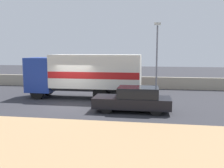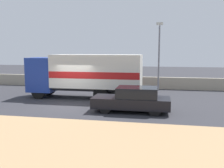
# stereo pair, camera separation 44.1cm
# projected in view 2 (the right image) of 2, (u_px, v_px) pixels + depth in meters

# --- Properties ---
(ground_plane) EXTENTS (80.00, 80.00, 0.00)m
(ground_plane) POSITION_uv_depth(u_px,v_px,m) (68.00, 105.00, 15.89)
(ground_plane) COLOR #2D2D33
(dirt_shoulder_foreground) EXTENTS (60.00, 6.70, 0.04)m
(dirt_shoulder_foreground) POSITION_uv_depth(u_px,v_px,m) (6.00, 141.00, 9.47)
(dirt_shoulder_foreground) COLOR tan
(dirt_shoulder_foreground) RESTS_ON ground_plane
(stone_wall_backdrop) EXTENTS (60.00, 0.35, 1.07)m
(stone_wall_backdrop) POSITION_uv_depth(u_px,v_px,m) (98.00, 82.00, 23.56)
(stone_wall_backdrop) COLOR #A39984
(stone_wall_backdrop) RESTS_ON ground_plane
(street_lamp) EXTENTS (0.56, 0.28, 5.80)m
(street_lamp) POSITION_uv_depth(u_px,v_px,m) (159.00, 51.00, 21.33)
(street_lamp) COLOR slate
(street_lamp) RESTS_ON ground_plane
(box_truck) EXTENTS (8.22, 2.36, 3.16)m
(box_truck) POSITION_uv_depth(u_px,v_px,m) (87.00, 73.00, 17.95)
(box_truck) COLOR navy
(box_truck) RESTS_ON ground_plane
(car_hatchback) EXTENTS (4.33, 1.71, 1.41)m
(car_hatchback) POSITION_uv_depth(u_px,v_px,m) (133.00, 99.00, 14.06)
(car_hatchback) COLOR black
(car_hatchback) RESTS_ON ground_plane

